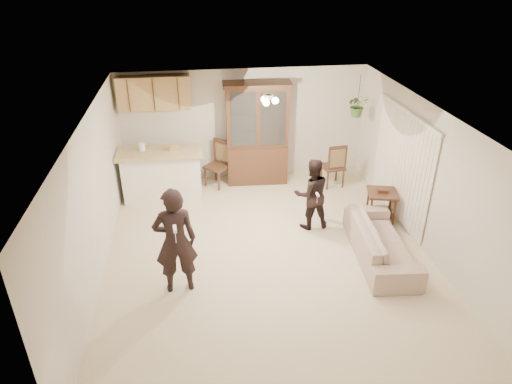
{
  "coord_description": "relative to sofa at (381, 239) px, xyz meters",
  "views": [
    {
      "loc": [
        -1.12,
        -6.49,
        4.67
      ],
      "look_at": [
        -0.14,
        0.4,
        1.02
      ],
      "focal_mm": 32.0,
      "sensor_mm": 36.0,
      "label": 1
    }
  ],
  "objects": [
    {
      "name": "sofa",
      "position": [
        0.0,
        0.0,
        0.0
      ],
      "size": [
        0.9,
        1.93,
        0.73
      ],
      "primitive_type": "imported",
      "rotation": [
        0.0,
        0.0,
        1.48
      ],
      "color": "beige",
      "rests_on": "floor"
    },
    {
      "name": "upper_cabinets",
      "position": [
        -3.81,
        3.43,
        1.73
      ],
      "size": [
        1.5,
        0.34,
        0.7
      ],
      "primitive_type": "cube",
      "color": "#9C7344",
      "rests_on": "wall_back"
    },
    {
      "name": "wall_right",
      "position": [
        0.84,
        0.36,
        0.88
      ],
      "size": [
        0.02,
        6.5,
        2.5
      ],
      "primitive_type": "cube",
      "color": "beige",
      "rests_on": "ground"
    },
    {
      "name": "hanging_plant",
      "position": [
        0.39,
        2.76,
        1.48
      ],
      "size": [
        0.43,
        0.37,
        0.48
      ],
      "primitive_type": "imported",
      "color": "#2D5321",
      "rests_on": "ceiling"
    },
    {
      "name": "controller_adult",
      "position": [
        -3.38,
        -0.77,
        0.98
      ],
      "size": [
        0.06,
        0.16,
        0.05
      ],
      "primitive_type": "cube",
      "rotation": [
        0.0,
        0.0,
        3.23
      ],
      "color": "white",
      "rests_on": "adult"
    },
    {
      "name": "plant_cord",
      "position": [
        0.39,
        2.76,
        1.81
      ],
      "size": [
        0.01,
        0.01,
        0.65
      ],
      "primitive_type": "cylinder",
      "color": "black",
      "rests_on": "ceiling"
    },
    {
      "name": "ceiling_fixture",
      "position": [
        -1.71,
        1.56,
        2.03
      ],
      "size": [
        0.36,
        0.36,
        0.2
      ],
      "primitive_type": null,
      "color": "#FCE0BD",
      "rests_on": "ceiling"
    },
    {
      "name": "chair_bar",
      "position": [
        -4.31,
        2.94,
        -0.1
      ],
      "size": [
        0.52,
        0.52,
        0.95
      ],
      "rotation": [
        0.0,
        0.0,
        -0.29
      ],
      "color": "#3C2215",
      "rests_on": "floor"
    },
    {
      "name": "adult",
      "position": [
        -3.42,
        -0.37,
        0.53
      ],
      "size": [
        0.69,
        0.49,
        1.8
      ],
      "primitive_type": "imported",
      "rotation": [
        0.0,
        0.0,
        3.23
      ],
      "color": "black",
      "rests_on": "floor"
    },
    {
      "name": "controller_child",
      "position": [
        -0.93,
        0.82,
        0.49
      ],
      "size": [
        0.04,
        0.12,
        0.04
      ],
      "primitive_type": "cube",
      "rotation": [
        0.0,
        0.0,
        3.19
      ],
      "color": "white",
      "rests_on": "child"
    },
    {
      "name": "floor",
      "position": [
        -1.91,
        0.36,
        -0.37
      ],
      "size": [
        6.5,
        6.5,
        0.0
      ],
      "primitive_type": "plane",
      "color": "beige",
      "rests_on": "ground"
    },
    {
      "name": "child",
      "position": [
        -0.95,
        1.14,
        0.31
      ],
      "size": [
        0.68,
        0.54,
        1.35
      ],
      "primitive_type": "imported",
      "rotation": [
        0.0,
        0.0,
        3.19
      ],
      "color": "black",
      "rests_on": "floor"
    },
    {
      "name": "breakfast_bar",
      "position": [
        -3.76,
        2.71,
        0.13
      ],
      "size": [
        1.6,
        0.55,
        1.0
      ],
      "primitive_type": "cube",
      "color": "white",
      "rests_on": "floor"
    },
    {
      "name": "wall_front",
      "position": [
        -1.91,
        -2.89,
        0.88
      ],
      "size": [
        5.5,
        0.02,
        2.5
      ],
      "primitive_type": "cube",
      "color": "beige",
      "rests_on": "ground"
    },
    {
      "name": "bar_top",
      "position": [
        -3.76,
        2.71,
        0.68
      ],
      "size": [
        1.75,
        0.7,
        0.08
      ],
      "primitive_type": "cube",
      "color": "tan",
      "rests_on": "breakfast_bar"
    },
    {
      "name": "side_table",
      "position": [
        0.47,
        1.19,
        -0.05
      ],
      "size": [
        0.67,
        0.67,
        0.67
      ],
      "rotation": [
        0.0,
        0.0,
        -0.24
      ],
      "color": "#3C2215",
      "rests_on": "floor"
    },
    {
      "name": "wall_left",
      "position": [
        -4.66,
        0.36,
        0.88
      ],
      "size": [
        0.02,
        6.5,
        2.5
      ],
      "primitive_type": "cube",
      "color": "beige",
      "rests_on": "ground"
    },
    {
      "name": "chair_hutch_right",
      "position": [
        -0.03,
        2.79,
        -0.08
      ],
      "size": [
        0.5,
        0.5,
        1.02
      ],
      "rotation": [
        0.0,
        0.0,
        3.25
      ],
      "color": "#3C2215",
      "rests_on": "floor"
    },
    {
      "name": "wall_back",
      "position": [
        -1.91,
        3.61,
        0.88
      ],
      "size": [
        5.5,
        0.02,
        2.5
      ],
      "primitive_type": "cube",
      "color": "beige",
      "rests_on": "ground"
    },
    {
      "name": "vertical_blinds",
      "position": [
        0.8,
        1.26,
        0.73
      ],
      "size": [
        0.06,
        2.3,
        2.1
      ],
      "primitive_type": null,
      "color": "white",
      "rests_on": "wall_right"
    },
    {
      "name": "ceiling",
      "position": [
        -1.91,
        0.36,
        2.13
      ],
      "size": [
        5.5,
        6.5,
        0.02
      ],
      "primitive_type": "cube",
      "color": "white",
      "rests_on": "wall_back"
    },
    {
      "name": "chair_hutch_left",
      "position": [
        -2.59,
        3.15,
        -0.07
      ],
      "size": [
        0.65,
        0.65,
        1.04
      ],
      "rotation": [
        0.0,
        0.0,
        -0.72
      ],
      "color": "#3C2215",
      "rests_on": "floor"
    },
    {
      "name": "china_hutch",
      "position": [
        -1.67,
        3.26,
        0.76
      ],
      "size": [
        1.47,
        0.63,
        2.28
      ],
      "rotation": [
        0.0,
        0.0,
        -0.05
      ],
      "color": "#3C2215",
      "rests_on": "floor"
    }
  ]
}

